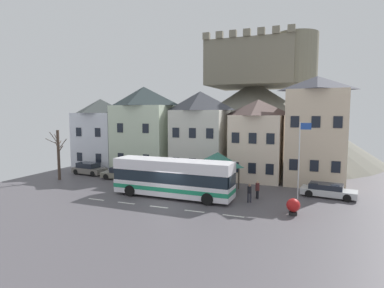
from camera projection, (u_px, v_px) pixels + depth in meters
The scene contains 19 objects.
ground_plane at pixel (167, 202), 26.28m from camera, with size 40.00×60.00×0.07m.
townhouse_00 at pixel (101, 134), 42.04m from camera, with size 5.86×5.26×9.20m.
townhouse_01 at pixel (144, 129), 39.76m from camera, with size 6.95×5.50×10.62m.
townhouse_02 at pixel (200, 134), 36.89m from camera, with size 5.97×5.06×9.86m.
townhouse_03 at pixel (258, 139), 35.13m from camera, with size 5.35×6.26×8.86m.
townhouse_04 at pixel (315, 131), 32.63m from camera, with size 5.71×5.71×11.12m.
hilltop_castle at pixel (254, 116), 52.14m from camera, with size 38.65×38.65×19.26m.
transit_bus at pixel (173, 178), 27.64m from camera, with size 10.83×2.79×3.32m.
bus_shelter at pixel (218, 159), 29.54m from camera, with size 3.60×3.60×3.72m.
parked_car_00 at pixel (123, 173), 35.24m from camera, with size 4.57×2.09×1.34m.
parked_car_01 at pixel (328, 190), 27.72m from camera, with size 4.77×2.35×1.18m.
parked_car_02 at pixel (89, 169), 37.99m from camera, with size 4.24×2.25×1.40m.
pedestrian_00 at pixel (257, 189), 27.24m from camera, with size 0.34×0.37×1.57m.
pedestrian_01 at pixel (249, 192), 26.06m from camera, with size 0.34×0.33×1.57m.
pedestrian_02 at pixel (233, 187), 27.80m from camera, with size 0.36×0.36×1.52m.
public_bench at pixel (222, 182), 31.75m from camera, with size 1.72×0.48×0.87m.
flagpole at pixel (300, 155), 26.75m from camera, with size 0.95×0.10×6.63m.
harbour_buoy at pixel (293, 206), 22.84m from camera, with size 0.98×0.98×1.23m.
bare_tree_00 at pixel (58, 154), 34.72m from camera, with size 1.55×1.87×5.51m.
Camera 1 is at (11.17, -23.20, 7.44)m, focal length 29.52 mm.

